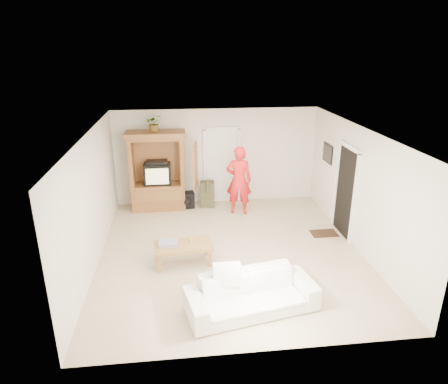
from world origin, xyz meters
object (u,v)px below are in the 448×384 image
Objects in this scene: sofa at (251,294)px; coffee_table at (183,247)px; man at (239,180)px; armoire at (159,176)px.

sofa is 1.98m from coffee_table.
sofa reaches higher than coffee_table.
man reaches higher than sofa.
coffee_table is (-1.09, 1.66, 0.06)m from sofa.
man is 0.84× the size of sofa.
armoire is at bearing 95.24° from coffee_table.
man is at bearing 53.03° from coffee_table.
man is 2.90m from coffee_table.
coffee_table is at bearing 111.60° from sofa.
armoire reaches higher than man.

